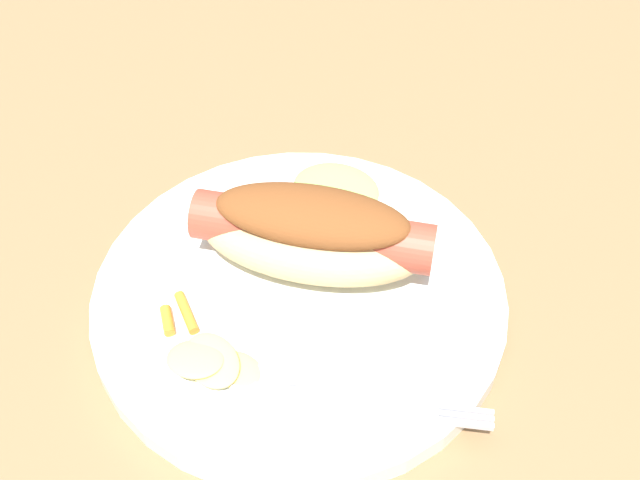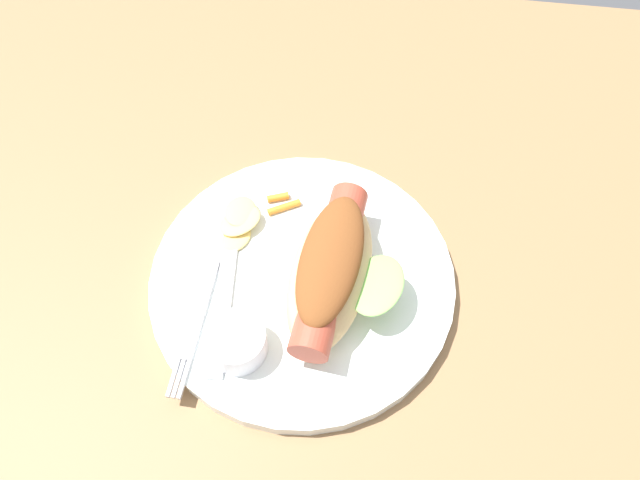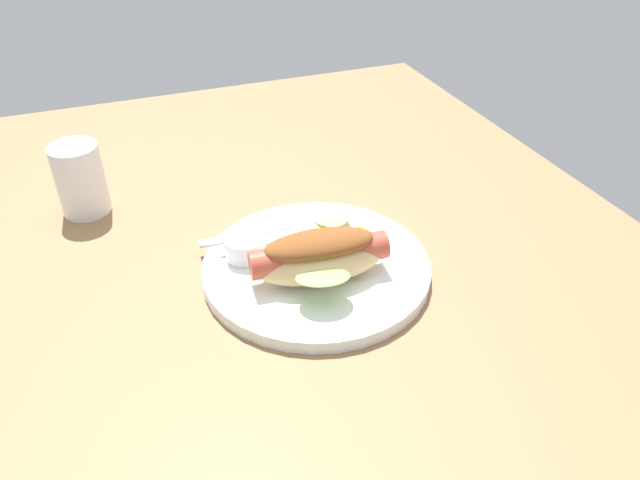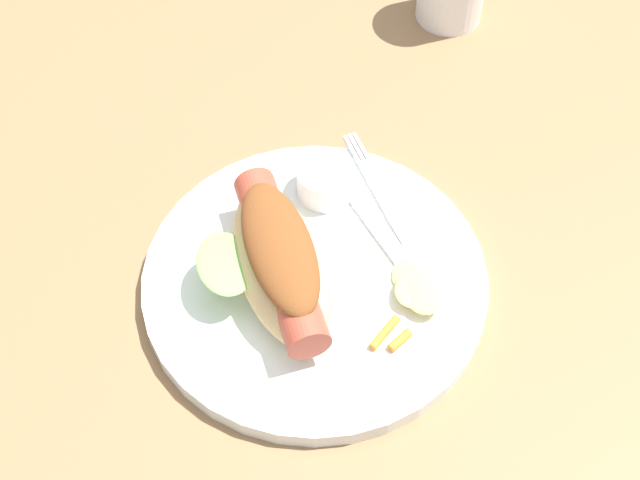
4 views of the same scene
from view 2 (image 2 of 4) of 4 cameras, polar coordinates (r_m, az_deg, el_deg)
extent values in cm
cube|color=olive|center=(54.74, -5.43, -4.25)|extent=(120.00, 90.00, 1.80)
cylinder|color=white|center=(52.63, -1.79, -4.20)|extent=(27.32, 27.32, 1.60)
ellipsoid|color=#DBB77A|center=(49.63, 1.02, -3.17)|extent=(8.12, 15.61, 4.52)
cylinder|color=#B24733|center=(48.94, 1.04, -2.72)|extent=(4.88, 16.15, 3.34)
ellipsoid|color=brown|center=(47.64, 1.06, -1.84)|extent=(6.24, 13.20, 2.67)
ellipsoid|color=#7FC65B|center=(48.26, 5.60, -4.40)|extent=(5.62, 6.81, 1.33)
cylinder|color=white|center=(48.29, -8.14, -9.90)|extent=(4.86, 4.86, 2.80)
cube|color=silver|center=(51.99, -11.30, -5.16)|extent=(1.44, 12.32, 0.40)
cube|color=silver|center=(49.48, -14.18, -12.96)|extent=(0.36, 3.21, 0.40)
cube|color=silver|center=(49.35, -13.68, -13.07)|extent=(0.36, 3.21, 0.40)
cube|color=silver|center=(49.23, -13.17, -13.17)|extent=(0.36, 3.21, 0.40)
cube|color=silver|center=(51.56, -9.38, -5.48)|extent=(3.10, 14.92, 0.36)
ellipsoid|color=#EACB6C|center=(54.30, -8.37, 0.13)|extent=(3.99, 4.21, 0.50)
ellipsoid|color=#EACB6C|center=(54.62, -7.87, 1.89)|extent=(5.15, 5.03, 1.07)
ellipsoid|color=#EACB6C|center=(55.02, -7.83, 2.83)|extent=(3.23, 3.77, 0.69)
cylinder|color=orange|center=(55.71, -3.55, 3.24)|extent=(3.15, 2.21, 0.66)
cylinder|color=orange|center=(56.39, -4.01, 4.19)|extent=(2.20, 1.42, 0.70)
camera|label=1|loc=(0.43, -65.96, 25.92)|focal=46.18mm
camera|label=3|loc=(0.49, 90.05, -3.64)|focal=34.07mm
camera|label=4|loc=(0.65, 45.81, 66.19)|focal=52.93mm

